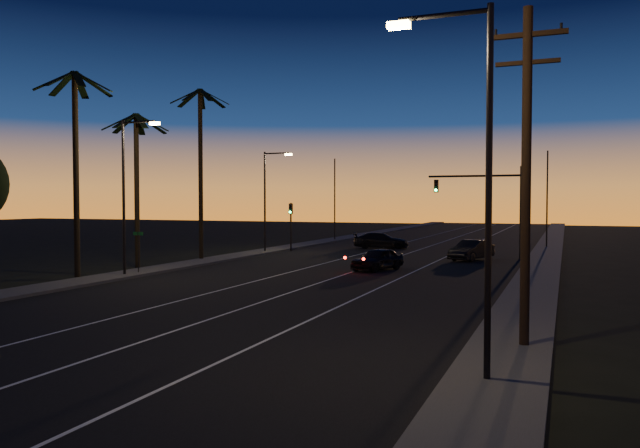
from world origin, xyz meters
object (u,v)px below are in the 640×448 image
at_px(cross_car, 381,240).
at_px(utility_pole, 526,169).
at_px(right_car, 471,250).
at_px(signal_mast, 489,196).
at_px(lead_car, 377,259).

bearing_deg(cross_car, utility_pole, -67.69).
bearing_deg(right_car, signal_mast, 70.74).
xyz_separation_m(utility_pole, cross_car, (-14.73, 35.90, -4.57)).
distance_m(utility_pole, cross_car, 39.07).
relative_size(lead_car, cross_car, 0.88).
distance_m(right_car, cross_car, 12.64).
height_order(utility_pole, right_car, utility_pole).
bearing_deg(cross_car, signal_mast, -29.93).
bearing_deg(utility_pole, cross_car, 112.31).
height_order(right_car, cross_car, right_car).
distance_m(signal_mast, right_car, 4.87).
xyz_separation_m(signal_mast, cross_car, (-10.27, 5.91, -4.03)).
bearing_deg(right_car, utility_pole, -78.92).
relative_size(signal_mast, cross_car, 1.30).
bearing_deg(lead_car, signal_mast, 64.15).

